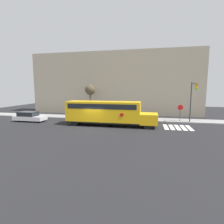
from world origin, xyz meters
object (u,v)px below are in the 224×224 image
(school_bus, at_px, (107,112))
(traffic_light, at_px, (193,97))
(parked_car, at_px, (29,117))
(stop_sign, at_px, (180,111))
(tree_near_sidewalk, at_px, (90,91))

(school_bus, height_order, traffic_light, traffic_light)
(parked_car, bearing_deg, school_bus, -2.33)
(stop_sign, relative_size, tree_near_sidewalk, 0.45)
(school_bus, height_order, stop_sign, school_bus)
(school_bus, xyz_separation_m, parked_car, (-11.83, 0.48, -1.09))
(parked_car, height_order, tree_near_sidewalk, tree_near_sidewalk)
(traffic_light, bearing_deg, tree_near_sidewalk, 164.28)
(stop_sign, bearing_deg, parked_car, -169.61)
(stop_sign, bearing_deg, school_bus, -155.53)
(stop_sign, bearing_deg, tree_near_sidewalk, 166.44)
(school_bus, xyz_separation_m, traffic_light, (11.06, 3.48, 1.92))
(school_bus, distance_m, parked_car, 11.89)
(school_bus, xyz_separation_m, tree_near_sidewalk, (-4.94, 7.98, 2.64))
(school_bus, relative_size, stop_sign, 4.65)
(school_bus, height_order, parked_car, school_bus)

